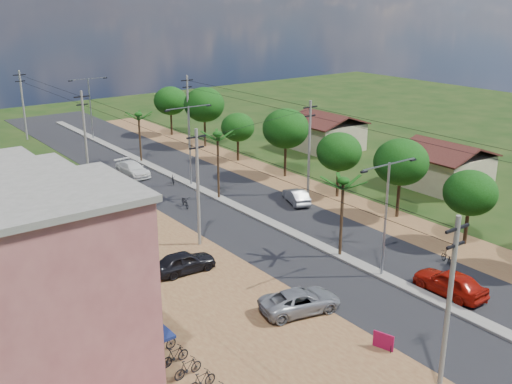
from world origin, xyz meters
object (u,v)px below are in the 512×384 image
Objects in this scene: car_parked_silver at (300,301)px; parked_scooter_row at (195,374)px; car_white_far at (133,169)px; car_parked_dark at (184,262)px; car_red_near at (450,283)px; moto_rider_east at (448,258)px; roadside_sign at (383,341)px; car_silver_mid at (296,197)px.

car_parked_silver is 0.70× the size of parked_scooter_row.
car_parked_dark is (-7.24, -23.11, 0.03)m from car_white_far.
car_red_near reaches higher than moto_rider_east.
moto_rider_east is at bearing 3.65° from roadside_sign.
car_silver_mid reaches higher than moto_rider_east.
moto_rider_east is at bearing -119.07° from car_parked_dark.
car_red_near is 19.41m from car_silver_mid.
car_white_far is 37.78m from roadside_sign.
roadside_sign is at bearing -157.11° from car_parked_silver.
car_white_far is 0.69× the size of parked_scooter_row.
parked_scooter_row is at bearing 26.85° from moto_rider_east.
car_white_far is 32.22m from car_parked_silver.
roadside_sign is (0.97, -5.70, -0.20)m from car_parked_silver.
car_red_near is 1.10× the size of car_parked_dark.
car_parked_dark is 2.60× the size of moto_rider_east.
car_parked_dark is (-2.86, 8.81, 0.05)m from car_parked_silver.
car_silver_mid is 27.31m from parked_scooter_row.
car_red_near is 0.67× the size of parked_scooter_row.
car_parked_silver is 2.95× the size of moto_rider_east.
moto_rider_east is 1.47× the size of roadside_sign.
car_white_far reaches higher than car_parked_silver.
car_red_near is 17.77m from parked_scooter_row.
car_red_near is at bearing 61.77° from moto_rider_east.
car_white_far is 2.93× the size of moto_rider_east.
car_red_near is 9.86m from car_parked_silver.
car_red_near is at bearing -86.23° from car_white_far.
car_white_far reaches higher than roadside_sign.
car_white_far is at bearing 67.33° from roadside_sign.
moto_rider_east is (15.56, -9.98, -0.30)m from car_parked_dark.
car_red_near is 0.97× the size of car_white_far.
car_red_near is 17.48m from car_parked_dark.
car_parked_silver is 5.79m from roadside_sign.
car_parked_dark is 3.82× the size of roadside_sign.
parked_scooter_row is (-21.37, -1.01, 0.06)m from moto_rider_east.
moto_rider_east is 21.40m from parked_scooter_row.
car_red_near reaches higher than car_white_far.
roadside_sign is at bearing 80.95° from car_silver_mid.
roadside_sign is (-3.41, -37.63, -0.23)m from car_white_far.
moto_rider_east is (8.32, -33.09, -0.27)m from car_white_far.
car_parked_silver is at bearing 18.90° from moto_rider_east.
roadside_sign is (-11.73, -4.54, 0.04)m from moto_rider_east.
car_parked_dark reaches higher than moto_rider_east.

